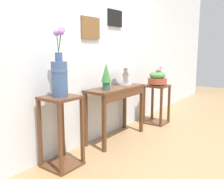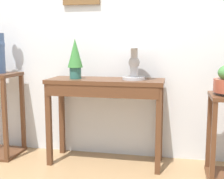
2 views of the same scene
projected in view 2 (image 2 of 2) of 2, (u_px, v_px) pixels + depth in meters
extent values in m
cube|color=silver|center=(106.00, 9.00, 2.86)|extent=(9.00, 0.10, 2.80)
cube|color=#56331E|center=(106.00, 81.00, 2.68)|extent=(1.02, 0.38, 0.03)
cube|color=#56331E|center=(101.00, 91.00, 2.52)|extent=(0.95, 0.03, 0.10)
cube|color=#56331E|center=(49.00, 125.00, 2.67)|extent=(0.05, 0.04, 0.73)
cube|color=#56331E|center=(158.00, 131.00, 2.48)|extent=(0.04, 0.04, 0.73)
cube|color=#56331E|center=(62.00, 117.00, 2.98)|extent=(0.05, 0.04, 0.73)
cube|color=#56331E|center=(160.00, 122.00, 2.79)|extent=(0.04, 0.04, 0.73)
cylinder|color=#B7B7BC|center=(134.00, 78.00, 2.62)|extent=(0.20, 0.20, 0.02)
cylinder|color=#B7B7BC|center=(134.00, 70.00, 2.61)|extent=(0.07, 0.07, 0.12)
sphere|color=#B7B7BC|center=(134.00, 62.00, 2.60)|extent=(0.10, 0.10, 0.10)
cylinder|color=#B7B7BC|center=(134.00, 55.00, 2.59)|extent=(0.06, 0.06, 0.12)
cone|color=silver|center=(134.00, 35.00, 2.57)|extent=(0.30, 0.30, 0.22)
cylinder|color=#2D665B|center=(75.00, 73.00, 2.69)|extent=(0.10, 0.10, 0.10)
cone|color=#387A38|center=(75.00, 53.00, 2.66)|extent=(0.13, 0.13, 0.25)
cube|color=#56331E|center=(1.00, 153.00, 2.99)|extent=(0.37, 0.37, 0.03)
cube|color=#56331E|center=(5.00, 120.00, 2.74)|extent=(0.03, 0.04, 0.74)
cube|color=#56331E|center=(23.00, 112.00, 3.05)|extent=(0.03, 0.04, 0.74)
cube|color=#56331E|center=(213.00, 143.00, 2.26)|extent=(0.03, 0.03, 0.63)
cube|color=#56331E|center=(209.00, 131.00, 2.58)|extent=(0.03, 0.04, 0.63)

